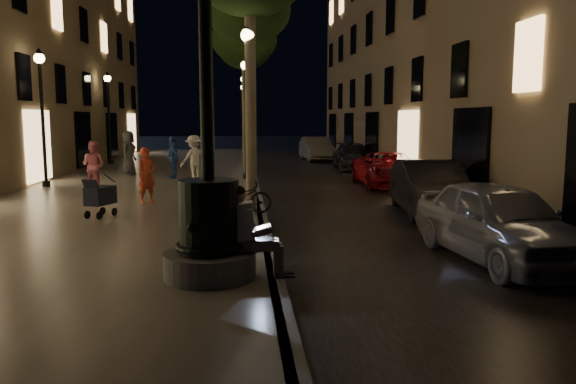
{
  "coord_description": "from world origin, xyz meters",
  "views": [
    {
      "loc": [
        -0.51,
        -6.38,
        2.62
      ],
      "look_at": [
        0.28,
        3.0,
        1.37
      ],
      "focal_mm": 35.0,
      "sensor_mm": 36.0,
      "label": 1
    }
  ],
  "objects": [
    {
      "name": "pedestrian_dark",
      "position": [
        -5.26,
        17.89,
        1.14
      ],
      "size": [
        0.77,
        1.02,
        1.87
      ],
      "primitive_type": "imported",
      "rotation": [
        0.0,
        0.0,
        1.36
      ],
      "color": "#2F3034",
      "rests_on": "promenade"
    },
    {
      "name": "pedestrian_white",
      "position": [
        -2.31,
        15.4,
        1.08
      ],
      "size": [
        1.3,
        1.19,
        1.76
      ],
      "primitive_type": "imported",
      "rotation": [
        0.0,
        0.0,
        3.76
      ],
      "color": "silver",
      "rests_on": "promenade"
    },
    {
      "name": "tree_far",
      "position": [
        -0.22,
        26.0,
        6.43
      ],
      "size": [
        3.0,
        3.0,
        7.5
      ],
      "color": "#6B604C",
      "rests_on": "promenade"
    },
    {
      "name": "lamp_left_c",
      "position": [
        -7.4,
        24.0,
        3.24
      ],
      "size": [
        0.36,
        0.36,
        4.81
      ],
      "color": "black",
      "rests_on": "promenade"
    },
    {
      "name": "stroller",
      "position": [
        -3.95,
        7.5,
        0.73
      ],
      "size": [
        0.69,
        1.03,
        1.06
      ],
      "rotation": [
        0.0,
        0.0,
        -0.41
      ],
      "color": "black",
      "rests_on": "promenade"
    },
    {
      "name": "lamp_left_b",
      "position": [
        -7.4,
        14.0,
        3.24
      ],
      "size": [
        0.36,
        0.36,
        4.81
      ],
      "color": "black",
      "rests_on": "promenade"
    },
    {
      "name": "bicycle",
      "position": [
        -0.56,
        7.71,
        0.63
      ],
      "size": [
        1.68,
        0.73,
        0.86
      ],
      "primitive_type": "imported",
      "rotation": [
        0.0,
        0.0,
        1.67
      ],
      "color": "black",
      "rests_on": "promenade"
    },
    {
      "name": "pedestrian_blue",
      "position": [
        -3.24,
        16.4,
        1.04
      ],
      "size": [
        0.8,
        1.07,
        1.68
      ],
      "primitive_type": "imported",
      "rotation": [
        0.0,
        0.0,
        5.16
      ],
      "color": "#274C91",
      "rests_on": "promenade"
    },
    {
      "name": "seated_man_laptop",
      "position": [
        -0.39,
        2.0,
        0.94
      ],
      "size": [
        1.04,
        0.35,
        1.41
      ],
      "color": "tan",
      "rests_on": "promenade"
    },
    {
      "name": "car_rear",
      "position": [
        5.2,
        21.9,
        0.65
      ],
      "size": [
        2.17,
        4.6,
        1.3
      ],
      "primitive_type": "imported",
      "rotation": [
        0.0,
        0.0,
        -0.08
      ],
      "color": "#292A2E",
      "rests_on": "ground"
    },
    {
      "name": "pedestrian_pink",
      "position": [
        -5.49,
        13.01,
        1.03
      ],
      "size": [
        0.95,
        0.84,
        1.65
      ],
      "primitive_type": "imported",
      "rotation": [
        0.0,
        0.0,
        2.84
      ],
      "color": "#DB7489",
      "rests_on": "promenade"
    },
    {
      "name": "pedestrian_red",
      "position": [
        -3.18,
        9.76,
        1.0
      ],
      "size": [
        0.69,
        0.67,
        1.59
      ],
      "primitive_type": "imported",
      "rotation": [
        0.0,
        0.0,
        0.7
      ],
      "color": "#C64127",
      "rests_on": "promenade"
    },
    {
      "name": "lamp_curb_d",
      "position": [
        -0.3,
        32.0,
        3.24
      ],
      "size": [
        0.36,
        0.36,
        4.81
      ],
      "color": "black",
      "rests_on": "promenade"
    },
    {
      "name": "tree_second",
      "position": [
        -0.2,
        14.0,
        6.33
      ],
      "size": [
        3.0,
        3.0,
        7.4
      ],
      "color": "#6B604C",
      "rests_on": "promenade"
    },
    {
      "name": "car_second",
      "position": [
        4.6,
        8.35,
        0.73
      ],
      "size": [
        1.99,
        4.58,
        1.46
      ],
      "primitive_type": "imported",
      "rotation": [
        0.0,
        0.0,
        -0.1
      ],
      "color": "black",
      "rests_on": "ground"
    },
    {
      "name": "lamp_curb_a",
      "position": [
        -0.3,
        8.0,
        3.24
      ],
      "size": [
        0.36,
        0.36,
        4.81
      ],
      "color": "black",
      "rests_on": "promenade"
    },
    {
      "name": "ground",
      "position": [
        0.0,
        15.0,
        0.0
      ],
      "size": [
        120.0,
        120.0,
        0.0
      ],
      "primitive_type": "plane",
      "color": "black",
      "rests_on": "ground"
    },
    {
      "name": "tree_third",
      "position": [
        -0.3,
        20.0,
        6.14
      ],
      "size": [
        3.0,
        3.0,
        7.2
      ],
      "color": "#6B604C",
      "rests_on": "promenade"
    },
    {
      "name": "car_third",
      "position": [
        5.14,
        14.67,
        0.66
      ],
      "size": [
        2.28,
        4.76,
        1.31
      ],
      "primitive_type": "imported",
      "rotation": [
        0.0,
        0.0,
        -0.02
      ],
      "color": "maroon",
      "rests_on": "ground"
    },
    {
      "name": "curb_strip",
      "position": [
        0.0,
        15.0,
        0.1
      ],
      "size": [
        0.25,
        45.0,
        0.2
      ],
      "primitive_type": "cube",
      "color": "#59595B",
      "rests_on": "ground"
    },
    {
      "name": "promenade",
      "position": [
        -4.0,
        15.0,
        0.1
      ],
      "size": [
        8.0,
        45.0,
        0.2
      ],
      "primitive_type": "cube",
      "color": "#635E57",
      "rests_on": "ground"
    },
    {
      "name": "car_fifth",
      "position": [
        4.11,
        27.8,
        0.72
      ],
      "size": [
        1.76,
        4.45,
        1.44
      ],
      "primitive_type": "imported",
      "rotation": [
        0.0,
        0.0,
        0.05
      ],
      "color": "#A1A29C",
      "rests_on": "ground"
    },
    {
      "name": "lamp_curb_c",
      "position": [
        -0.3,
        24.0,
        3.24
      ],
      "size": [
        0.36,
        0.36,
        4.81
      ],
      "color": "black",
      "rests_on": "promenade"
    },
    {
      "name": "fountain_lamppost",
      "position": [
        -1.0,
        2.0,
        1.21
      ],
      "size": [
        1.4,
        1.4,
        5.21
      ],
      "color": "#59595B",
      "rests_on": "promenade"
    },
    {
      "name": "lamp_curb_b",
      "position": [
        -0.3,
        16.0,
        3.24
      ],
      "size": [
        0.36,
        0.36,
        4.81
      ],
      "color": "black",
      "rests_on": "promenade"
    },
    {
      "name": "cobble_lane",
      "position": [
        3.0,
        15.0,
        0.01
      ],
      "size": [
        6.0,
        45.0,
        0.02
      ],
      "primitive_type": "cube",
      "color": "black",
      "rests_on": "ground"
    },
    {
      "name": "car_front",
      "position": [
        4.19,
        3.35,
        0.74
      ],
      "size": [
        2.14,
        4.48,
        1.48
      ],
      "primitive_type": "imported",
      "rotation": [
        0.0,
        0.0,
        0.09
      ],
      "color": "#979A9E",
      "rests_on": "ground"
    },
    {
      "name": "building_right",
      "position": [
        10.0,
        18.0,
        7.5
      ],
      "size": [
        8.0,
        36.0,
        15.0
      ],
      "primitive_type": "cube",
      "color": "#857253",
      "rests_on": "ground"
    }
  ]
}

